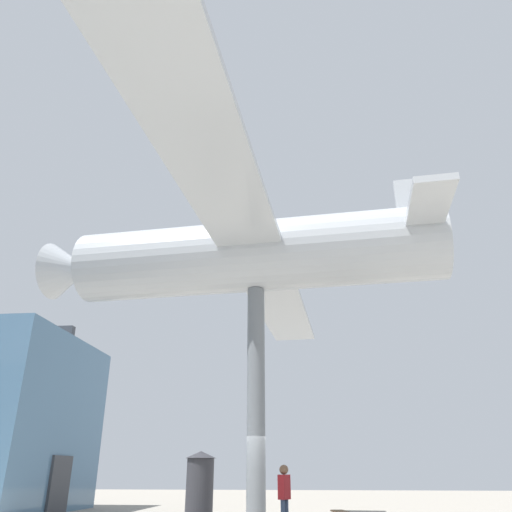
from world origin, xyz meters
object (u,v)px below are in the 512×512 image
(support_pylon_central, at_px, (256,406))
(info_kiosk, at_px, (200,487))
(visitor_person, at_px, (284,492))
(suspended_airplane, at_px, (246,256))

(support_pylon_central, xyz_separation_m, info_kiosk, (4.41, 2.34, -2.09))
(support_pylon_central, bearing_deg, info_kiosk, 27.88)
(support_pylon_central, xyz_separation_m, visitor_person, (2.90, -0.57, -2.19))
(visitor_person, bearing_deg, suspended_airplane, -168.54)
(support_pylon_central, distance_m, info_kiosk, 5.41)
(suspended_airplane, distance_m, info_kiosk, 8.06)
(support_pylon_central, bearing_deg, visitor_person, -11.12)
(support_pylon_central, relative_size, visitor_person, 3.54)
(suspended_airplane, relative_size, info_kiosk, 8.90)
(visitor_person, xyz_separation_m, info_kiosk, (1.51, 2.91, 0.10))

